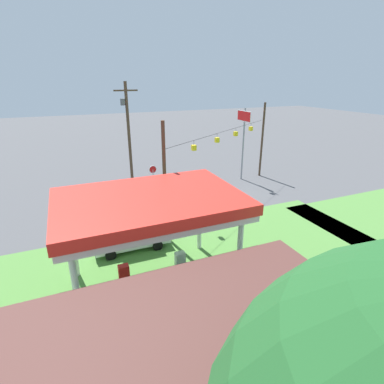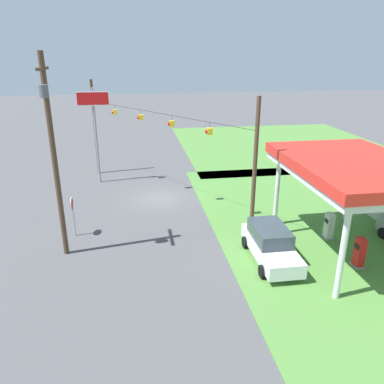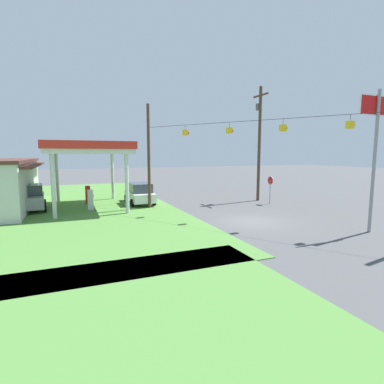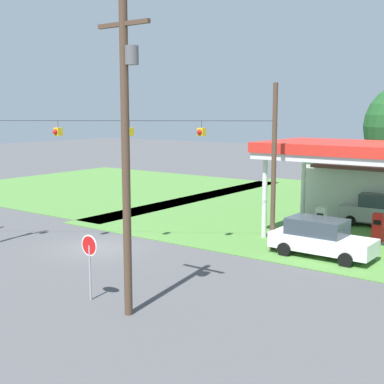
% 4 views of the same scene
% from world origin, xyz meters
% --- Properties ---
extents(ground_plane, '(160.00, 160.00, 0.00)m').
position_xyz_m(ground_plane, '(0.00, 0.00, 0.00)').
color(ground_plane, '#4C4C4F').
extents(gas_station_canopy, '(9.21, 6.35, 5.33)m').
position_xyz_m(gas_station_canopy, '(9.73, 9.58, 4.82)').
color(gas_station_canopy, silver).
rests_on(gas_station_canopy, ground).
extents(fuel_pump_near, '(0.71, 0.56, 1.64)m').
position_xyz_m(fuel_pump_near, '(8.14, 9.58, 0.78)').
color(fuel_pump_near, gray).
rests_on(fuel_pump_near, ground).
extents(fuel_pump_far, '(0.71, 0.56, 1.64)m').
position_xyz_m(fuel_pump_far, '(11.32, 9.58, 0.78)').
color(fuel_pump_far, gray).
rests_on(fuel_pump_far, ground).
extents(car_at_pumps_front, '(4.99, 2.15, 1.88)m').
position_xyz_m(car_at_pumps_front, '(9.93, 5.28, 0.96)').
color(car_at_pumps_front, white).
rests_on(car_at_pumps_front, ground).
extents(car_at_pumps_rear, '(4.21, 2.32, 2.04)m').
position_xyz_m(car_at_pumps_rear, '(9.91, 13.89, 1.03)').
color(car_at_pumps_rear, '#9E9EA3').
rests_on(car_at_pumps_rear, ground).
extents(stop_sign_roadside, '(0.80, 0.08, 2.50)m').
position_xyz_m(stop_sign_roadside, '(5.41, -5.44, 1.81)').
color(stop_sign_roadside, '#99999E').
rests_on(stop_sign_roadside, ground).
extents(stop_sign_overhead, '(0.22, 2.59, 7.91)m').
position_xyz_m(stop_sign_overhead, '(-4.71, -4.70, 5.73)').
color(stop_sign_overhead, gray).
rests_on(stop_sign_overhead, ground).
extents(utility_pole_main, '(2.20, 0.44, 10.59)m').
position_xyz_m(utility_pole_main, '(7.58, -5.65, 5.90)').
color(utility_pole_main, '#4C3828').
rests_on(utility_pole_main, ground).
extents(signal_span_gantry, '(15.16, 10.24, 8.37)m').
position_xyz_m(signal_span_gantry, '(0.00, -0.01, 4.57)').
color(signal_span_gantry, '#4C3828').
rests_on(signal_span_gantry, ground).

